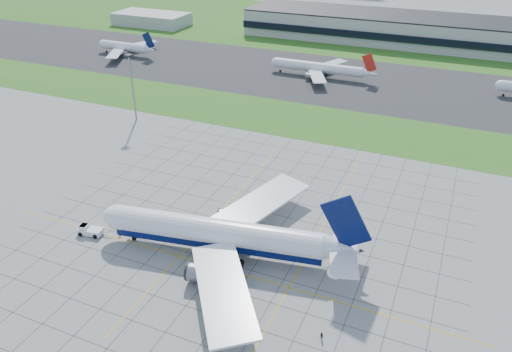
{
  "coord_description": "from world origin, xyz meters",
  "views": [
    {
      "loc": [
        44.94,
        -82.25,
        74.88
      ],
      "look_at": [
        -3.97,
        30.22,
        7.0
      ],
      "focal_mm": 35.0,
      "sensor_mm": 36.0,
      "label": 1
    }
  ],
  "objects_px": {
    "pushback_tug": "(89,230)",
    "crew_far": "(321,336)",
    "distant_jet_1": "(319,68)",
    "distant_jet_0": "(126,47)",
    "airliner": "(220,234)",
    "light_mast": "(132,79)",
    "crew_near": "(120,231)"
  },
  "relations": [
    {
      "from": "crew_near",
      "to": "distant_jet_0",
      "type": "relative_size",
      "value": 0.05
    },
    {
      "from": "pushback_tug",
      "to": "distant_jet_1",
      "type": "relative_size",
      "value": 0.19
    },
    {
      "from": "light_mast",
      "to": "airliner",
      "type": "bearing_deg",
      "value": -42.12
    },
    {
      "from": "pushback_tug",
      "to": "distant_jet_1",
      "type": "xyz_separation_m",
      "value": [
        15.05,
        148.73,
        3.35
      ]
    },
    {
      "from": "airliner",
      "to": "pushback_tug",
      "type": "relative_size",
      "value": 7.05
    },
    {
      "from": "crew_far",
      "to": "distant_jet_0",
      "type": "bearing_deg",
      "value": -177.06
    },
    {
      "from": "crew_near",
      "to": "light_mast",
      "type": "bearing_deg",
      "value": 79.64
    },
    {
      "from": "distant_jet_0",
      "to": "distant_jet_1",
      "type": "distance_m",
      "value": 109.36
    },
    {
      "from": "pushback_tug",
      "to": "crew_near",
      "type": "distance_m",
      "value": 7.95
    },
    {
      "from": "crew_near",
      "to": "distant_jet_0",
      "type": "height_order",
      "value": "distant_jet_0"
    },
    {
      "from": "light_mast",
      "to": "crew_far",
      "type": "xyz_separation_m",
      "value": [
        98.87,
        -78.46,
        -15.32
      ]
    },
    {
      "from": "pushback_tug",
      "to": "distant_jet_0",
      "type": "relative_size",
      "value": 0.22
    },
    {
      "from": "crew_far",
      "to": "distant_jet_1",
      "type": "relative_size",
      "value": 0.03
    },
    {
      "from": "distant_jet_1",
      "to": "distant_jet_0",
      "type": "bearing_deg",
      "value": -177.35
    },
    {
      "from": "airliner",
      "to": "crew_far",
      "type": "xyz_separation_m",
      "value": [
        30.26,
        -16.43,
        -4.79
      ]
    },
    {
      "from": "light_mast",
      "to": "pushback_tug",
      "type": "height_order",
      "value": "light_mast"
    },
    {
      "from": "pushback_tug",
      "to": "crew_near",
      "type": "height_order",
      "value": "pushback_tug"
    },
    {
      "from": "airliner",
      "to": "crew_near",
      "type": "height_order",
      "value": "airliner"
    },
    {
      "from": "airliner",
      "to": "distant_jet_1",
      "type": "distance_m",
      "value": 143.76
    },
    {
      "from": "distant_jet_0",
      "to": "distant_jet_1",
      "type": "bearing_deg",
      "value": 2.65
    },
    {
      "from": "distant_jet_1",
      "to": "airliner",
      "type": "bearing_deg",
      "value": -82.22
    },
    {
      "from": "pushback_tug",
      "to": "distant_jet_1",
      "type": "bearing_deg",
      "value": 74.53
    },
    {
      "from": "light_mast",
      "to": "distant_jet_1",
      "type": "height_order",
      "value": "light_mast"
    },
    {
      "from": "crew_far",
      "to": "pushback_tug",
      "type": "bearing_deg",
      "value": -141.89
    },
    {
      "from": "pushback_tug",
      "to": "crew_far",
      "type": "distance_m",
      "value": 65.55
    },
    {
      "from": "crew_far",
      "to": "distant_jet_1",
      "type": "xyz_separation_m",
      "value": [
        -49.72,
        158.86,
        3.63
      ]
    },
    {
      "from": "light_mast",
      "to": "pushback_tug",
      "type": "distance_m",
      "value": 77.84
    },
    {
      "from": "distant_jet_0",
      "to": "light_mast",
      "type": "bearing_deg",
      "value": -51.43
    },
    {
      "from": "crew_far",
      "to": "distant_jet_0",
      "type": "relative_size",
      "value": 0.04
    },
    {
      "from": "pushback_tug",
      "to": "airliner",
      "type": "bearing_deg",
      "value": 0.65
    },
    {
      "from": "distant_jet_0",
      "to": "distant_jet_1",
      "type": "height_order",
      "value": "same"
    },
    {
      "from": "airliner",
      "to": "crew_near",
      "type": "bearing_deg",
      "value": 177.36
    }
  ]
}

